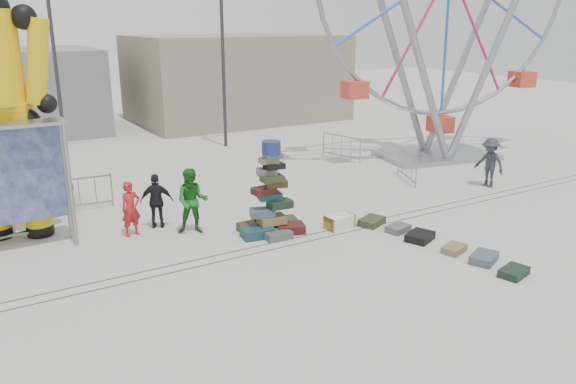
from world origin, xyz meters
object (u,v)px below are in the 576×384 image
barricade_dummy_b (13,221)px  barricade_wheel_front (407,166)px  suitcase_tower (271,208)px  lamp_post_right (225,51)px  steamer_trunk (339,222)px  barricade_wheel_back (341,147)px  crash_test_dummy (0,96)px  barricade_dummy_c (79,194)px  pedestrian_grey (490,163)px  lamp_post_left (57,53)px  pedestrian_red (131,209)px  pedestrian_green (192,201)px  pedestrian_black (157,201)px

barricade_dummy_b → barricade_wheel_front: size_ratio=1.00×
suitcase_tower → barricade_wheel_front: suitcase_tower is taller
lamp_post_right → barricade_wheel_front: lamp_post_right is taller
suitcase_tower → barricade_dummy_b: bearing=164.0°
barricade_dummy_b → steamer_trunk: bearing=-46.7°
barricade_wheel_back → crash_test_dummy: bearing=-94.7°
barricade_dummy_c → pedestrian_grey: pedestrian_grey is taller
barricade_wheel_front → steamer_trunk: bearing=142.2°
crash_test_dummy → steamer_trunk: bearing=-5.4°
lamp_post_left → barricade_wheel_back: size_ratio=4.00×
suitcase_tower → steamer_trunk: (1.88, -0.72, -0.55)m
pedestrian_grey → lamp_post_right: bearing=-160.5°
barricade_wheel_back → lamp_post_left: bearing=-142.0°
pedestrian_red → suitcase_tower: bearing=-38.9°
barricade_dummy_b → pedestrian_green: 4.87m
steamer_trunk → pedestrian_green: (-3.78, 1.84, 0.75)m
barricade_wheel_back → pedestrian_red: 11.27m
steamer_trunk → pedestrian_black: pedestrian_black is taller
barricade_wheel_back → pedestrian_black: (-9.57, -4.10, 0.26)m
pedestrian_red → lamp_post_left: bearing=76.8°
lamp_post_left → pedestrian_red: bearing=-91.8°
lamp_post_right → pedestrian_black: (-6.53, -9.22, -3.67)m
barricade_dummy_c → barricade_wheel_front: (11.32, -2.69, 0.00)m
lamp_post_left → suitcase_tower: (3.10, -13.26, -3.74)m
lamp_post_right → barricade_wheel_back: 7.14m
barricade_wheel_front → crash_test_dummy: bearing=108.2°
pedestrian_red → pedestrian_black: 0.87m
lamp_post_right → barricade_wheel_front: size_ratio=4.00×
pedestrian_black → pedestrian_red: bearing=41.3°
barricade_dummy_c → pedestrian_red: bearing=-70.7°
barricade_dummy_b → barricade_wheel_front: same height
suitcase_tower → pedestrian_green: bearing=159.7°
barricade_wheel_front → pedestrian_black: bearing=113.9°
barricade_dummy_b → pedestrian_black: 3.86m
barricade_wheel_back → pedestrian_grey: 6.49m
lamp_post_right → lamp_post_left: (-7.00, 2.00, 0.00)m
pedestrian_red → pedestrian_grey: bearing=-19.6°
barricade_wheel_front → lamp_post_right: bearing=42.6°
barricade_dummy_c → lamp_post_left: bearing=86.7°
barricade_dummy_b → pedestrian_red: 3.16m
lamp_post_left → pedestrian_green: size_ratio=4.25×
steamer_trunk → barricade_dummy_b: size_ratio=0.41×
barricade_dummy_b → pedestrian_green: size_ratio=1.06×
suitcase_tower → barricade_wheel_front: size_ratio=1.33×
steamer_trunk → barricade_wheel_back: barricade_wheel_back is taller
lamp_post_right → pedestrian_green: lamp_post_right is taller
barricade_wheel_front → pedestrian_red: 10.53m
lamp_post_right → pedestrian_red: lamp_post_right is taller
barricade_dummy_b → barricade_dummy_c: (2.08, 1.72, 0.00)m
lamp_post_right → barricade_wheel_front: bearing=-70.9°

